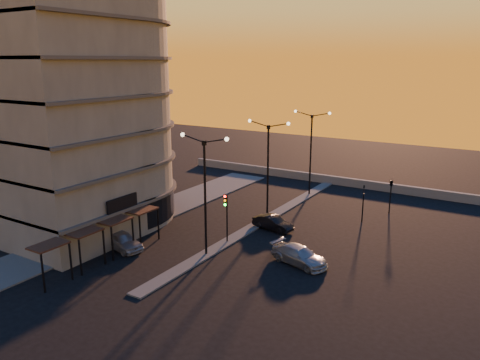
% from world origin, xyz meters
% --- Properties ---
extents(ground, '(120.00, 120.00, 0.00)m').
position_xyz_m(ground, '(0.00, 0.00, 0.00)').
color(ground, black).
rests_on(ground, ground).
extents(sidewalk_west, '(5.00, 40.00, 0.12)m').
position_xyz_m(sidewalk_west, '(-10.50, 4.00, 0.06)').
color(sidewalk_west, '#51514F').
rests_on(sidewalk_west, ground).
extents(median, '(1.20, 36.00, 0.12)m').
position_xyz_m(median, '(0.00, 10.00, 0.06)').
color(median, '#51514F').
rests_on(median, ground).
extents(parapet, '(44.00, 0.50, 1.00)m').
position_xyz_m(parapet, '(2.00, 26.00, 0.50)').
color(parapet, slate).
rests_on(parapet, ground).
extents(building, '(14.35, 17.08, 25.00)m').
position_xyz_m(building, '(-14.00, 0.03, 11.91)').
color(building, '#646058').
rests_on(building, ground).
extents(streetlamp_near, '(4.32, 0.32, 9.51)m').
position_xyz_m(streetlamp_near, '(0.00, 0.00, 5.59)').
color(streetlamp_near, black).
rests_on(streetlamp_near, ground).
extents(streetlamp_mid, '(4.32, 0.32, 9.51)m').
position_xyz_m(streetlamp_mid, '(0.00, 10.00, 5.59)').
color(streetlamp_mid, black).
rests_on(streetlamp_mid, ground).
extents(streetlamp_far, '(4.32, 0.32, 9.51)m').
position_xyz_m(streetlamp_far, '(0.00, 20.00, 5.59)').
color(streetlamp_far, black).
rests_on(streetlamp_far, ground).
extents(traffic_light_main, '(0.28, 0.44, 4.25)m').
position_xyz_m(traffic_light_main, '(0.00, 2.87, 2.89)').
color(traffic_light_main, black).
rests_on(traffic_light_main, ground).
extents(signal_east_a, '(0.13, 0.16, 3.60)m').
position_xyz_m(signal_east_a, '(8.00, 14.00, 1.93)').
color(signal_east_a, black).
rests_on(signal_east_a, ground).
extents(signal_east_b, '(0.42, 1.99, 3.60)m').
position_xyz_m(signal_east_b, '(9.50, 18.00, 3.10)').
color(signal_east_b, black).
rests_on(signal_east_b, ground).
extents(car_hatchback, '(4.57, 2.60, 1.47)m').
position_xyz_m(car_hatchback, '(-6.50, -2.60, 0.73)').
color(car_hatchback, '#AEAFB6').
rests_on(car_hatchback, ground).
extents(car_sedan, '(4.01, 1.94, 1.27)m').
position_xyz_m(car_sedan, '(1.79, 7.80, 0.63)').
color(car_sedan, black).
rests_on(car_sedan, ground).
extents(car_wagon, '(4.95, 2.99, 1.34)m').
position_xyz_m(car_wagon, '(6.90, 2.32, 0.67)').
color(car_wagon, '#9B9EA2').
rests_on(car_wagon, ground).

